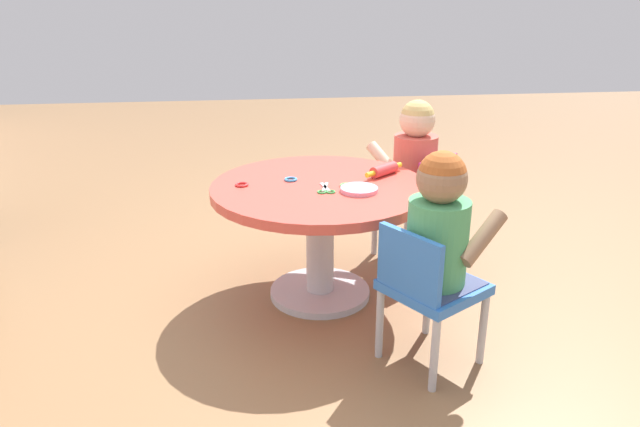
{
  "coord_description": "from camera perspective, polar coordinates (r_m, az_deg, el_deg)",
  "views": [
    {
      "loc": [
        -2.37,
        0.29,
        1.29
      ],
      "look_at": [
        0.0,
        0.0,
        0.39
      ],
      "focal_mm": 33.88,
      "sensor_mm": 36.0,
      "label": 1
    }
  ],
  "objects": [
    {
      "name": "cookie_cutter_0",
      "position": [
        2.56,
        -2.78,
        3.25
      ],
      "size": [
        0.06,
        0.06,
        0.01
      ],
      "primitive_type": "torus",
      "color": "#3F99D8",
      "rests_on": "craft_table"
    },
    {
      "name": "seated_child_right",
      "position": [
        2.96,
        8.92,
        5.66
      ],
      "size": [
        0.44,
        0.42,
        0.51
      ],
      "color": "#3F4772",
      "rests_on": "ground"
    },
    {
      "name": "cookie_cutter_2",
      "position": [
        2.51,
        -7.39,
        2.73
      ],
      "size": [
        0.06,
        0.06,
        0.01
      ],
      "primitive_type": "torus",
      "color": "red",
      "rests_on": "craft_table"
    },
    {
      "name": "child_chair_left",
      "position": [
        2.14,
        10.09,
        -6.92
      ],
      "size": [
        0.41,
        0.41,
        0.54
      ],
      "color": "#B7B7BC",
      "rests_on": "ground"
    },
    {
      "name": "craft_table",
      "position": [
        2.55,
        -0.0,
        0.2
      ],
      "size": [
        0.91,
        0.91,
        0.52
      ],
      "color": "silver",
      "rests_on": "ground"
    },
    {
      "name": "craft_scissors",
      "position": [
        2.43,
        0.55,
        2.25
      ],
      "size": [
        0.14,
        0.08,
        0.01
      ],
      "color": "silver",
      "rests_on": "craft_table"
    },
    {
      "name": "cookie_cutter_1",
      "position": [
        2.48,
        2.56,
        2.66
      ],
      "size": [
        0.06,
        0.06,
        0.01
      ],
      "primitive_type": "torus",
      "color": "#4CB259",
      "rests_on": "craft_table"
    },
    {
      "name": "playdough_blob_0",
      "position": [
        2.42,
        3.72,
        2.28
      ],
      "size": [
        0.15,
        0.15,
        0.02
      ],
      "primitive_type": "cylinder",
      "color": "pink",
      "rests_on": "craft_table"
    },
    {
      "name": "rolling_pin",
      "position": [
        2.64,
        6.06,
        4.13
      ],
      "size": [
        0.16,
        0.19,
        0.05
      ],
      "color": "#D83F3F",
      "rests_on": "craft_table"
    },
    {
      "name": "child_chair_right",
      "position": [
        3.0,
        9.28,
        1.33
      ],
      "size": [
        0.42,
        0.42,
        0.54
      ],
      "color": "#B7B7BC",
      "rests_on": "ground"
    },
    {
      "name": "ground_plane",
      "position": [
        2.71,
        -0.0,
        -7.68
      ],
      "size": [
        10.0,
        10.0,
        0.0
      ],
      "primitive_type": "plane",
      "color": "olive"
    },
    {
      "name": "seated_child_left",
      "position": [
        2.08,
        11.21,
        -1.04
      ],
      "size": [
        0.41,
        0.44,
        0.51
      ],
      "color": "#3F4772",
      "rests_on": "ground"
    }
  ]
}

